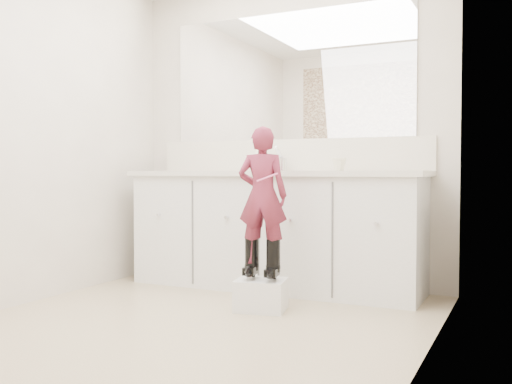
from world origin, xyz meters
The scene contains 16 objects.
floor centered at (0.00, 0.00, 0.00)m, with size 3.00×3.00×0.00m, color #90795E.
wall_back centered at (0.00, 1.50, 1.20)m, with size 2.60×2.60×0.00m, color #BEB0A2.
wall_left centered at (-1.30, 0.00, 1.20)m, with size 3.00×3.00×0.00m, color #BEB0A2.
wall_right centered at (1.30, 0.00, 1.20)m, with size 3.00×3.00×0.00m, color #BEB0A2.
vanity_cabinet centered at (0.00, 1.23, 0.42)m, with size 2.20×0.55×0.85m, color silver.
countertop centered at (0.00, 1.21, 0.87)m, with size 2.28×0.58×0.04m, color beige.
backsplash centered at (0.00, 1.49, 1.02)m, with size 2.28×0.03×0.25m, color beige.
mirror centered at (0.00, 1.49, 1.64)m, with size 2.00×0.02×1.00m, color white.
faucet centered at (0.00, 1.38, 0.94)m, with size 0.08×0.08×0.10m, color silver.
cup centered at (0.50, 1.27, 0.94)m, with size 0.10×0.10×0.09m, color beige.
soap_bottle centered at (-0.16, 1.27, 0.99)m, with size 0.09×0.09×0.20m, color white.
step_stool centered at (0.21, 0.55, 0.10)m, with size 0.31×0.26×0.20m, color silver.
boot_left centered at (0.13, 0.57, 0.33)m, with size 0.09×0.17×0.26m, color black, non-canonical shape.
boot_right centered at (0.28, 0.57, 0.33)m, with size 0.09×0.17×0.26m, color black, non-canonical shape.
toddler centered at (0.21, 0.57, 0.73)m, with size 0.32×0.21×0.87m, color #B13658.
toothbrush centered at (0.28, 0.49, 0.85)m, with size 0.01×0.01×0.14m, color #E75A92.
Camera 1 is at (1.73, -2.71, 0.88)m, focal length 40.00 mm.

